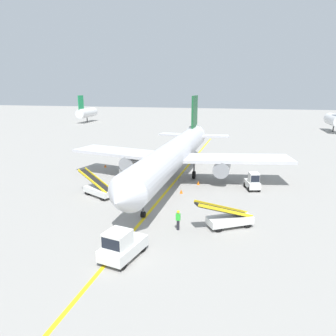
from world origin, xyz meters
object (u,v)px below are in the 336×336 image
belt_loader_aft_hold (229,218)px  safety_cone_nose_right (105,166)px  safety_cone_wingtip_left (181,191)px  belt_loader_forward_hold (98,189)px  airliner (175,154)px  baggage_tug_near_wing (253,182)px  pushback_tug (122,245)px  ground_crew_marshaller (178,219)px  safety_cone_nose_left (198,183)px  baggage_tug_by_cargo_door (128,170)px

belt_loader_aft_hold → safety_cone_nose_right: size_ratio=11.25×
safety_cone_wingtip_left → belt_loader_forward_hold: bearing=-161.6°
airliner → belt_loader_aft_hold: (7.26, -12.34, -2.64)m
baggage_tug_near_wing → safety_cone_wingtip_left: baggage_tug_near_wing is taller
airliner → safety_cone_nose_right: bearing=159.3°
belt_loader_aft_hold → safety_cone_nose_right: 24.90m
safety_cone_nose_right → safety_cone_wingtip_left: (13.06, -8.98, 0.00)m
pushback_tug → safety_cone_wingtip_left: 14.53m
belt_loader_forward_hold → safety_cone_wingtip_left: bearing=18.4°
baggage_tug_near_wing → safety_cone_nose_right: bearing=164.1°
pushback_tug → ground_crew_marshaller: (2.85, 5.33, -0.08)m
belt_loader_aft_hold → safety_cone_nose_left: (-4.09, 11.25, -0.56)m
belt_loader_forward_hold → belt_loader_aft_hold: size_ratio=1.01×
safety_cone_nose_right → ground_crew_marshaller: bearing=-51.2°
safety_cone_nose_left → safety_cone_wingtip_left: bearing=-111.2°
pushback_tug → baggage_tug_by_cargo_door: size_ratio=1.45×
baggage_tug_by_cargo_door → baggage_tug_near_wing: bearing=-7.3°
baggage_tug_near_wing → ground_crew_marshaller: 13.66m
safety_cone_nose_right → pushback_tug: bearing=-63.5°
pushback_tug → baggage_tug_by_cargo_door: (-6.74, 19.53, -0.07)m
airliner → baggage_tug_by_cargo_door: 6.82m
safety_cone_nose_right → baggage_tug_near_wing: bearing=-15.9°
ground_crew_marshaller → safety_cone_nose_right: 23.22m
airliner → belt_loader_forward_hold: (-6.77, -7.57, -2.64)m
belt_loader_forward_hold → safety_cone_nose_right: (-4.52, 11.82, -0.56)m
airliner → pushback_tug: airliner is taller
ground_crew_marshaller → safety_cone_nose_right: (-14.54, 18.10, -0.69)m
ground_crew_marshaller → safety_cone_nose_left: bearing=90.3°
airliner → ground_crew_marshaller: size_ratio=20.75×
safety_cone_nose_left → baggage_tug_near_wing: bearing=-5.3°
safety_cone_wingtip_left → pushback_tug: bearing=-95.4°
baggage_tug_near_wing → safety_cone_nose_left: baggage_tug_near_wing is taller
safety_cone_nose_right → safety_cone_wingtip_left: same height
belt_loader_aft_hold → safety_cone_wingtip_left: 9.41m
pushback_tug → safety_cone_nose_left: (2.77, 18.07, -0.77)m
baggage_tug_by_cargo_door → belt_loader_aft_hold: size_ratio=0.55×
pushback_tug → safety_cone_nose_right: size_ratio=8.93×
airliner → baggage_tug_near_wing: size_ratio=13.26×
ground_crew_marshaller → safety_cone_nose_left: 12.76m
airliner → baggage_tug_by_cargo_door: bearing=176.7°
safety_cone_nose_left → ground_crew_marshaller: bearing=-89.7°
baggage_tug_by_cargo_door → belt_loader_aft_hold: belt_loader_aft_hold is taller
safety_cone_nose_left → safety_cone_nose_right: bearing=159.7°
belt_loader_forward_hold → baggage_tug_near_wing: bearing=20.0°
ground_crew_marshaller → safety_cone_nose_right: bearing=128.8°
pushback_tug → safety_cone_nose_right: (-11.69, 23.43, -0.77)m
pushback_tug → belt_loader_forward_hold: 13.64m
belt_loader_forward_hold → safety_cone_wingtip_left: belt_loader_forward_hold is taller
airliner → baggage_tug_near_wing: 9.93m
airliner → belt_loader_aft_hold: bearing=-59.5°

